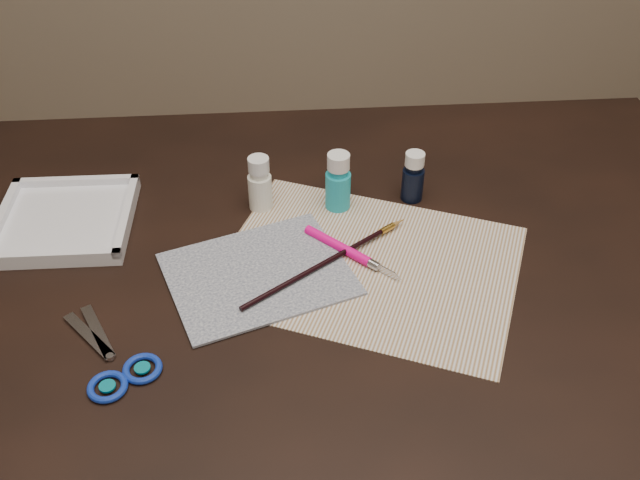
{
  "coord_description": "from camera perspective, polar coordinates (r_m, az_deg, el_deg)",
  "views": [
    {
      "loc": [
        -0.06,
        -0.74,
        1.41
      ],
      "look_at": [
        0.0,
        0.0,
        0.8
      ],
      "focal_mm": 40.0,
      "sensor_mm": 36.0,
      "label": 1
    }
  ],
  "objects": [
    {
      "name": "table",
      "position": [
        1.27,
        0.0,
        -15.04
      ],
      "size": [
        1.3,
        0.9,
        0.75
      ],
      "primitive_type": "cube",
      "color": "black",
      "rests_on": "ground"
    },
    {
      "name": "paper",
      "position": [
        1.0,
        3.9,
        -1.98
      ],
      "size": [
        0.49,
        0.44,
        0.0
      ],
      "primitive_type": "cube",
      "rotation": [
        0.0,
        0.0,
        -0.4
      ],
      "color": "silver",
      "rests_on": "table"
    },
    {
      "name": "canvas",
      "position": [
        0.98,
        -4.97,
        -2.72
      ],
      "size": [
        0.29,
        0.26,
        0.0
      ],
      "primitive_type": "cube",
      "rotation": [
        0.0,
        0.0,
        0.34
      ],
      "color": "#161E3E",
      "rests_on": "paper"
    },
    {
      "name": "paint_bottle_white",
      "position": [
        1.08,
        -4.85,
        4.55
      ],
      "size": [
        0.05,
        0.05,
        0.09
      ],
      "primitive_type": "cylinder",
      "rotation": [
        0.0,
        0.0,
        -0.41
      ],
      "color": "white",
      "rests_on": "table"
    },
    {
      "name": "paint_bottle_cyan",
      "position": [
        1.08,
        1.46,
        4.71
      ],
      "size": [
        0.04,
        0.04,
        0.09
      ],
      "primitive_type": "cylinder",
      "rotation": [
        0.0,
        0.0,
        -0.04
      ],
      "color": "#1DADBF",
      "rests_on": "table"
    },
    {
      "name": "paint_bottle_navy",
      "position": [
        1.11,
        7.47,
        5.07
      ],
      "size": [
        0.04,
        0.04,
        0.08
      ],
      "primitive_type": "cylinder",
      "rotation": [
        0.0,
        0.0,
        -0.15
      ],
      "color": "black",
      "rests_on": "table"
    },
    {
      "name": "paintbrush",
      "position": [
        0.99,
        0.72,
        -1.64
      ],
      "size": [
        0.25,
        0.18,
        0.01
      ],
      "primitive_type": null,
      "rotation": [
        0.0,
        0.0,
        0.62
      ],
      "color": "black",
      "rests_on": "canvas"
    },
    {
      "name": "craft_knife",
      "position": [
        1.0,
        2.63,
        -1.09
      ],
      "size": [
        0.13,
        0.13,
        0.01
      ],
      "primitive_type": null,
      "rotation": [
        0.0,
        0.0,
        -0.78
      ],
      "color": "#FF0888",
      "rests_on": "paper"
    },
    {
      "name": "scissors",
      "position": [
        0.91,
        -17.26,
        -8.5
      ],
      "size": [
        0.19,
        0.2,
        0.01
      ],
      "primitive_type": null,
      "rotation": [
        0.0,
        0.0,
        2.28
      ],
      "color": "silver",
      "rests_on": "table"
    },
    {
      "name": "palette_tray",
      "position": [
        1.12,
        -19.74,
        1.58
      ],
      "size": [
        0.2,
        0.2,
        0.02
      ],
      "primitive_type": "cube",
      "rotation": [
        0.0,
        0.0,
        -0.01
      ],
      "color": "white",
      "rests_on": "table"
    }
  ]
}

